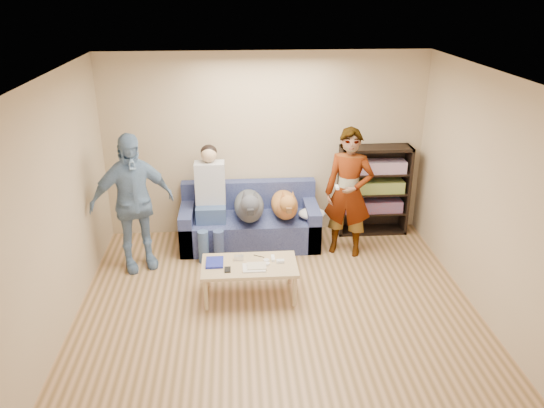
{
  "coord_description": "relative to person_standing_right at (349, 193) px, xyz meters",
  "views": [
    {
      "loc": [
        -0.43,
        -4.68,
        3.42
      ],
      "look_at": [
        0.0,
        1.2,
        0.95
      ],
      "focal_mm": 35.0,
      "sensor_mm": 36.0,
      "label": 1
    }
  ],
  "objects": [
    {
      "name": "wall_back",
      "position": [
        -1.05,
        0.8,
        0.43
      ],
      "size": [
        4.5,
        0.0,
        4.5
      ],
      "primitive_type": "plane",
      "rotation": [
        1.57,
        0.0,
        0.0
      ],
      "color": "tan",
      "rests_on": "ground"
    },
    {
      "name": "coffee_table",
      "position": [
        -1.35,
        -1.02,
        -0.49
      ],
      "size": [
        1.1,
        0.6,
        0.42
      ],
      "color": "tan",
      "rests_on": "ground"
    },
    {
      "name": "magazine",
      "position": [
        -1.27,
        -1.1,
        -0.43
      ],
      "size": [
        0.22,
        0.17,
        0.01
      ],
      "primitive_type": "cube",
      "color": "beige",
      "rests_on": "coffee_table"
    },
    {
      "name": "headphone_cup_a",
      "position": [
        -1.15,
        -1.04,
        -0.44
      ],
      "size": [
        0.07,
        0.07,
        0.02
      ],
      "primitive_type": "cylinder",
      "color": "silver",
      "rests_on": "coffee_table"
    },
    {
      "name": "wall_left",
      "position": [
        -3.3,
        -1.7,
        0.43
      ],
      "size": [
        0.0,
        5.0,
        5.0
      ],
      "primitive_type": "plane",
      "rotation": [
        1.57,
        0.0,
        1.57
      ],
      "color": "tan",
      "rests_on": "ground"
    },
    {
      "name": "dog_tan",
      "position": [
        -0.81,
        0.25,
        -0.25
      ],
      "size": [
        0.37,
        1.14,
        0.53
      ],
      "color": "#B67737",
      "rests_on": "sofa"
    },
    {
      "name": "controller_b",
      "position": [
        -0.99,
        -1.0,
        -0.43
      ],
      "size": [
        0.09,
        0.06,
        0.03
      ],
      "primitive_type": "cube",
      "color": "silver",
      "rests_on": "coffee_table"
    },
    {
      "name": "held_controller",
      "position": [
        -0.2,
        -0.2,
        0.16
      ],
      "size": [
        0.04,
        0.12,
        0.03
      ],
      "primitive_type": "cube",
      "rotation": [
        0.0,
        0.0,
        -0.02
      ],
      "color": "white",
      "rests_on": "person_standing_right"
    },
    {
      "name": "wallet",
      "position": [
        -1.6,
        -1.14,
        -0.44
      ],
      "size": [
        0.07,
        0.12,
        0.02
      ],
      "primitive_type": "cube",
      "color": "black",
      "rests_on": "coffee_table"
    },
    {
      "name": "headphone_cup_b",
      "position": [
        -1.15,
        -0.96,
        -0.44
      ],
      "size": [
        0.07,
        0.07,
        0.02
      ],
      "primitive_type": "cylinder",
      "color": "silver",
      "rests_on": "coffee_table"
    },
    {
      "name": "camera_silver",
      "position": [
        -1.47,
        -0.9,
        -0.42
      ],
      "size": [
        0.11,
        0.06,
        0.05
      ],
      "primitive_type": "cube",
      "color": "silver",
      "rests_on": "coffee_table"
    },
    {
      "name": "person_seated",
      "position": [
        -1.82,
        0.27,
        -0.09
      ],
      "size": [
        0.4,
        0.73,
        1.47
      ],
      "color": "#3D5588",
      "rests_on": "sofa"
    },
    {
      "name": "wall_front",
      "position": [
        -1.05,
        -4.2,
        0.43
      ],
      "size": [
        4.5,
        0.0,
        4.5
      ],
      "primitive_type": "plane",
      "rotation": [
        -1.57,
        0.0,
        0.0
      ],
      "color": "tan",
      "rests_on": "ground"
    },
    {
      "name": "bookshelf",
      "position": [
        0.5,
        0.63,
        -0.19
      ],
      "size": [
        1.0,
        0.34,
        1.3
      ],
      "color": "black",
      "rests_on": "ground"
    },
    {
      "name": "wall_right",
      "position": [
        1.2,
        -1.7,
        0.43
      ],
      "size": [
        0.0,
        5.0,
        5.0
      ],
      "primitive_type": "plane",
      "rotation": [
        1.57,
        0.0,
        -1.57
      ],
      "color": "tan",
      "rests_on": "ground"
    },
    {
      "name": "notebook_blue",
      "position": [
        -1.75,
        -0.97,
        -0.43
      ],
      "size": [
        0.2,
        0.26,
        0.03
      ],
      "primitive_type": "cube",
      "color": "navy",
      "rests_on": "coffee_table"
    },
    {
      "name": "person_standing_left",
      "position": [
        -2.77,
        -0.2,
        0.02
      ],
      "size": [
        1.13,
        0.81,
        1.78
      ],
      "primitive_type": "imported",
      "rotation": [
        0.0,
        0.0,
        0.41
      ],
      "color": "#7D9DC8",
      "rests_on": "ground"
    },
    {
      "name": "controller_a",
      "position": [
        -1.07,
        -0.92,
        -0.43
      ],
      "size": [
        0.04,
        0.13,
        0.03
      ],
      "primitive_type": "cube",
      "color": "white",
      "rests_on": "coffee_table"
    },
    {
      "name": "person_standing_right",
      "position": [
        0.0,
        0.0,
        0.0
      ],
      "size": [
        0.74,
        0.61,
        1.73
      ],
      "primitive_type": "imported",
      "rotation": [
        0.0,
        0.0,
        -0.37
      ],
      "color": "gray",
      "rests_on": "ground"
    },
    {
      "name": "pen_orange",
      "position": [
        -1.37,
        -1.18,
        -0.44
      ],
      "size": [
        0.13,
        0.06,
        0.01
      ],
      "primitive_type": "cylinder",
      "rotation": [
        0.0,
        1.57,
        0.35
      ],
      "color": "#C55F1B",
      "rests_on": "coffee_table"
    },
    {
      "name": "papers",
      "position": [
        -1.3,
        -1.12,
        -0.44
      ],
      "size": [
        0.26,
        0.2,
        0.02
      ],
      "primitive_type": "cube",
      "color": "silver",
      "rests_on": "coffee_table"
    },
    {
      "name": "ceiling",
      "position": [
        -1.05,
        -1.7,
        1.73
      ],
      "size": [
        5.0,
        5.0,
        0.0
      ],
      "primitive_type": "plane",
      "rotation": [
        3.14,
        0.0,
        0.0
      ],
      "color": "white",
      "rests_on": "ground"
    },
    {
      "name": "ground",
      "position": [
        -1.05,
        -1.7,
        -0.87
      ],
      "size": [
        5.0,
        5.0,
        0.0
      ],
      "primitive_type": "plane",
      "color": "brown",
      "rests_on": "ground"
    },
    {
      "name": "dog_gray",
      "position": [
        -1.3,
        0.2,
        -0.23
      ],
      "size": [
        0.41,
        1.25,
        0.59
      ],
      "color": "#474B51",
      "rests_on": "sofa"
    },
    {
      "name": "blanket",
      "position": [
        -0.44,
        0.2,
        -0.37
      ],
      "size": [
        0.38,
        0.32,
        0.13
      ],
      "primitive_type": "ellipsoid",
      "color": "#B3B3B8",
      "rests_on": "sofa"
    },
    {
      "name": "pen_black",
      "position": [
        -1.23,
        -0.84,
        -0.44
      ],
      "size": [
        0.13,
        0.08,
        0.01
      ],
      "primitive_type": "cylinder",
      "rotation": [
        0.0,
        1.57,
        -0.52
      ],
      "color": "black",
      "rests_on": "coffee_table"
    },
    {
      "name": "sofa",
      "position": [
        -1.3,
        0.39,
        -0.59
      ],
      "size": [
        1.9,
        0.85,
        0.82
      ],
      "color": "#515B93",
      "rests_on": "ground"
    }
  ]
}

